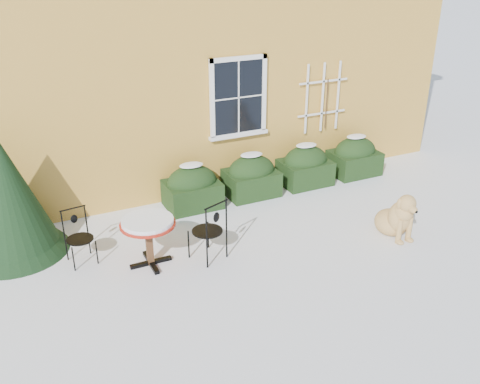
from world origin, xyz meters
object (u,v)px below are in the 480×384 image
patio_chair_far (79,236)px  bistro_table (148,227)px  evergreen_shrub (7,206)px  patio_chair_near (209,230)px  dog (397,218)px

patio_chair_far → bistro_table: bearing=-37.8°
patio_chair_far → evergreen_shrub: bearing=133.3°
patio_chair_near → patio_chair_far: (-1.93, 0.84, -0.08)m
patio_chair_far → dog: (5.20, -1.58, -0.09)m
bistro_table → patio_chair_near: bearing=-15.0°
bistro_table → patio_chair_near: size_ratio=0.83×
patio_chair_near → dog: (3.27, -0.74, -0.17)m
evergreen_shrub → bistro_table: size_ratio=2.42×
bistro_table → dog: size_ratio=0.88×
evergreen_shrub → patio_chair_far: evergreen_shrub is taller
patio_chair_near → bistro_table: bearing=-36.0°
patio_chair_near → dog: 3.36m
dog → bistro_table: bearing=169.5°
patio_chair_near → evergreen_shrub: bearing=-50.4°
evergreen_shrub → dog: size_ratio=2.12×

